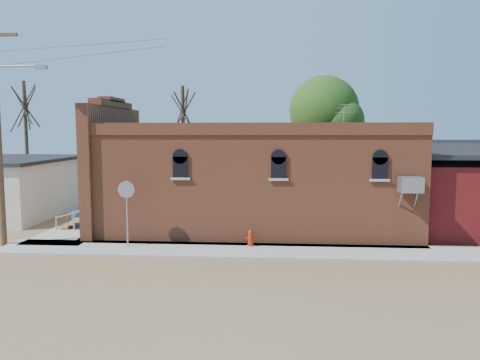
# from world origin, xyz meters

# --- Properties ---
(ground) EXTENTS (120.00, 120.00, 0.00)m
(ground) POSITION_xyz_m (0.00, 0.00, 0.00)
(ground) COLOR brown
(ground) RESTS_ON ground
(sidewalk_south) EXTENTS (19.00, 2.20, 0.08)m
(sidewalk_south) POSITION_xyz_m (1.50, 0.90, 0.04)
(sidewalk_south) COLOR #9E9991
(sidewalk_south) RESTS_ON ground
(sidewalk_west) EXTENTS (2.60, 10.00, 0.08)m
(sidewalk_west) POSITION_xyz_m (-6.30, 6.00, 0.04)
(sidewalk_west) COLOR #9E9991
(sidewalk_west) RESTS_ON ground
(brick_bar) EXTENTS (16.40, 7.97, 6.30)m
(brick_bar) POSITION_xyz_m (1.64, 5.49, 2.34)
(brick_bar) COLOR #A55132
(brick_bar) RESTS_ON ground
(red_shed) EXTENTS (5.40, 6.40, 4.30)m
(red_shed) POSITION_xyz_m (11.50, 5.50, 2.27)
(red_shed) COLOR #50120D
(red_shed) RESTS_ON ground
(tree_bare_near) EXTENTS (2.80, 2.80, 7.65)m
(tree_bare_near) POSITION_xyz_m (-3.00, 13.00, 5.96)
(tree_bare_near) COLOR #4C402B
(tree_bare_near) RESTS_ON ground
(tree_bare_far) EXTENTS (2.80, 2.80, 8.16)m
(tree_bare_far) POSITION_xyz_m (-14.00, 14.00, 6.36)
(tree_bare_far) COLOR #4C402B
(tree_bare_far) RESTS_ON ground
(tree_leafy) EXTENTS (4.40, 4.40, 8.15)m
(tree_leafy) POSITION_xyz_m (6.00, 13.50, 5.93)
(tree_leafy) COLOR #4C402B
(tree_leafy) RESTS_ON ground
(fire_hydrant) EXTENTS (0.38, 0.38, 0.64)m
(fire_hydrant) POSITION_xyz_m (1.90, 1.53, 0.40)
(fire_hydrant) COLOR #B1230A
(fire_hydrant) RESTS_ON sidewalk_south
(stop_sign) EXTENTS (0.72, 0.09, 2.64)m
(stop_sign) POSITION_xyz_m (-3.01, 1.18, 2.11)
(stop_sign) COLOR gray
(stop_sign) RESTS_ON sidewalk_south
(trash_barrel) EXTENTS (0.52, 0.52, 0.80)m
(trash_barrel) POSITION_xyz_m (-6.55, 4.62, 0.48)
(trash_barrel) COLOR #1C478E
(trash_barrel) RESTS_ON sidewalk_west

